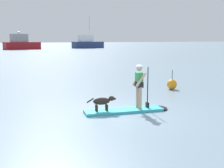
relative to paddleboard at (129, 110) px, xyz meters
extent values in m
plane|color=gray|center=(-0.22, 0.04, -0.05)|extent=(400.00, 400.00, 0.00)
cube|color=#33B2BF|center=(-0.22, 0.04, 0.00)|extent=(2.99, 1.19, 0.10)
ellipsoid|color=black|center=(1.22, -0.20, 0.00)|extent=(0.66, 0.77, 0.10)
cylinder|color=tan|center=(0.39, 0.07, 0.46)|extent=(0.12, 0.12, 0.82)
cylinder|color=tan|center=(0.34, -0.19, 0.46)|extent=(0.12, 0.12, 0.82)
cube|color=black|center=(0.36, -0.06, 0.95)|extent=(0.28, 0.39, 0.20)
cube|color=#338C4C|center=(0.36, -0.06, 1.13)|extent=(0.25, 0.37, 0.52)
sphere|color=tan|center=(0.36, -0.06, 1.56)|extent=(0.22, 0.22, 0.22)
ellipsoid|color=white|center=(0.36, -0.06, 1.62)|extent=(0.23, 0.23, 0.11)
cylinder|color=tan|center=(0.40, 0.13, 1.15)|extent=(0.43, 0.16, 0.54)
cylinder|color=tan|center=(0.33, -0.25, 1.15)|extent=(0.43, 0.16, 0.54)
cylinder|color=black|center=(0.71, -0.12, 0.82)|extent=(0.04, 0.04, 1.54)
cube|color=black|center=(0.71, -0.12, 0.15)|extent=(0.11, 0.19, 0.20)
ellipsoid|color=#2D231E|center=(-1.05, 0.17, 0.41)|extent=(0.65, 0.32, 0.26)
ellipsoid|color=#2D231E|center=(-0.68, 0.11, 0.48)|extent=(0.24, 0.19, 0.18)
ellipsoid|color=black|center=(-0.57, 0.09, 0.46)|extent=(0.13, 0.10, 0.08)
cylinder|color=#2D231E|center=(-1.46, 0.24, 0.46)|extent=(0.27, 0.09, 0.18)
cylinder|color=#2D231E|center=(-0.85, 0.22, 0.16)|extent=(0.07, 0.07, 0.23)
cylinder|color=#2D231E|center=(-0.88, 0.07, 0.16)|extent=(0.07, 0.07, 0.23)
cylinder|color=#2D231E|center=(-1.22, 0.28, 0.16)|extent=(0.07, 0.07, 0.23)
cylinder|color=#2D231E|center=(-1.25, 0.13, 0.16)|extent=(0.07, 0.07, 0.23)
cube|color=maroon|center=(5.67, 66.66, 0.88)|extent=(9.18, 4.81, 1.86)
cube|color=gray|center=(5.02, 66.66, 2.83)|extent=(4.30, 3.19, 2.04)
ellipsoid|color=white|center=(5.02, 66.66, 4.20)|extent=(0.90, 0.90, 0.60)
cube|color=navy|center=(24.46, 68.95, 0.88)|extent=(9.58, 4.00, 1.86)
cube|color=silver|center=(23.76, 68.95, 2.77)|extent=(4.43, 2.58, 1.91)
cylinder|color=silver|center=(24.92, 68.95, 5.45)|extent=(0.20, 0.20, 7.26)
cylinder|color=silver|center=(23.76, 68.95, 3.01)|extent=(3.24, 0.63, 0.14)
sphere|color=orange|center=(4.32, 3.12, 0.22)|extent=(0.54, 0.54, 0.54)
cylinder|color=black|center=(4.32, 3.12, 0.74)|extent=(0.03, 0.03, 0.50)
camera|label=1|loc=(-5.00, -8.99, 2.62)|focal=45.52mm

